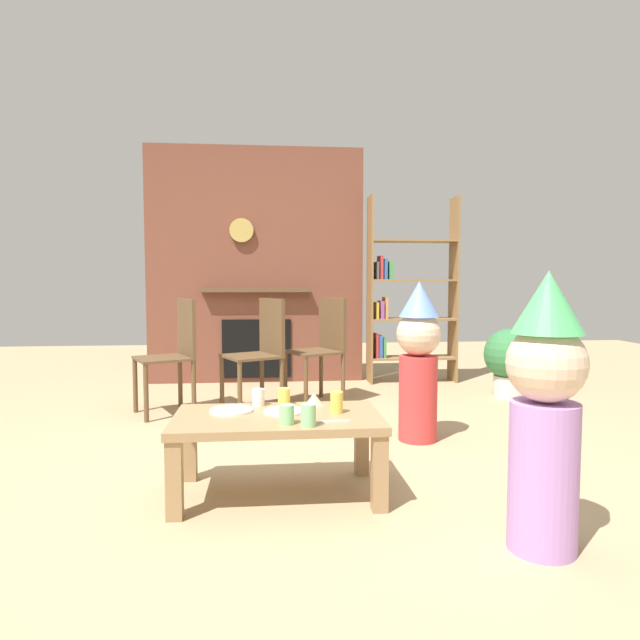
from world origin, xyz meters
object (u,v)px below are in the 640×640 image
paper_cup_far_right (287,414)px  child_with_cone_hat (545,404)px  coffee_table (278,428)px  paper_cup_far_left (284,396)px  paper_cup_center (308,415)px  paper_plate_rear (284,411)px  paper_plate_front (231,410)px  dining_chair_middle (262,347)px  dining_chair_left (175,349)px  dining_chair_right (323,343)px  bookshelf (405,297)px  paper_cup_near_left (258,397)px  potted_plant_tall (510,359)px  paper_cup_near_right (337,402)px  birthday_cake_slice (314,399)px  child_in_pink (418,357)px

paper_cup_far_right → child_with_cone_hat: 1.09m
coffee_table → paper_cup_far_left: paper_cup_far_left is taller
coffee_table → child_with_cone_hat: size_ratio=0.92×
paper_cup_center → paper_plate_rear: 0.29m
paper_plate_front → dining_chair_middle: dining_chair_middle is taller
paper_cup_center → dining_chair_left: 2.17m
paper_cup_far_left → paper_plate_front: (-0.27, -0.13, -0.04)m
dining_chair_right → paper_cup_far_right: bearing=54.5°
bookshelf → dining_chair_right: bearing=-137.0°
paper_cup_far_left → paper_plate_front: 0.30m
paper_cup_near_left → potted_plant_tall: potted_plant_tall is taller
dining_chair_left → coffee_table: bearing=88.6°
bookshelf → paper_plate_rear: bookshelf is taller
dining_chair_middle → paper_cup_near_left: bearing=63.5°
dining_chair_left → dining_chair_right: same height
paper_plate_front → dining_chair_middle: bearing=85.5°
paper_cup_far_left → potted_plant_tall: (2.06, 1.81, -0.08)m
coffee_table → child_with_cone_hat: 1.22m
paper_plate_front → paper_plate_rear: (0.26, -0.05, 0.00)m
paper_cup_far_left → dining_chair_middle: (-0.13, 1.58, 0.07)m
bookshelf → paper_plate_front: 3.26m
paper_cup_far_left → paper_plate_front: size_ratio=0.40×
paper_plate_rear → dining_chair_middle: size_ratio=0.22×
paper_plate_rear → child_with_cone_hat: (0.97, -0.70, 0.17)m
bookshelf → paper_cup_center: (-1.23, -3.12, -0.43)m
paper_cup_center → potted_plant_tall: size_ratio=0.16×
child_with_cone_hat → paper_cup_near_right: bearing=-10.0°
paper_plate_front → birthday_cake_slice: birthday_cake_slice is taller
potted_plant_tall → paper_plate_front: bearing=-140.2°
bookshelf → paper_cup_center: size_ratio=19.04×
paper_plate_front → potted_plant_tall: 3.03m
paper_cup_near_left → paper_plate_rear: size_ratio=0.44×
paper_cup_near_right → dining_chair_middle: bearing=102.1°
coffee_table → child_with_cone_hat: bearing=-32.9°
child_in_pink → dining_chair_left: bearing=-70.2°
paper_cup_far_right → dining_chair_right: dining_chair_right is taller
paper_cup_far_right → dining_chair_middle: 1.98m
bookshelf → paper_cup_center: bearing=-111.5°
coffee_table → paper_plate_rear: 0.09m
bookshelf → dining_chair_middle: 1.86m
paper_cup_near_left → paper_cup_near_right: (0.39, -0.20, 0.01)m
paper_plate_rear → potted_plant_tall: bearing=43.8°
paper_cup_far_right → paper_plate_rear: (-0.01, 0.22, -0.04)m
potted_plant_tall → bookshelf: bearing=130.5°
bookshelf → paper_cup_far_right: 3.38m
child_with_cone_hat → dining_chair_middle: (-1.10, 2.46, -0.06)m
paper_cup_near_left → child_with_cone_hat: child_with_cone_hat is taller
paper_cup_near_right → dining_chair_middle: dining_chair_middle is taller
paper_cup_far_right → potted_plant_tall: 3.03m
dining_chair_left → dining_chair_right: 1.23m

